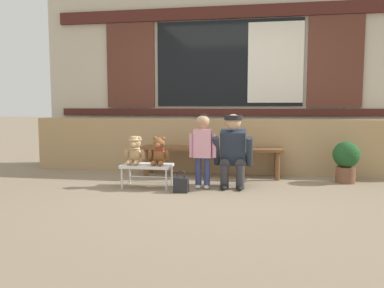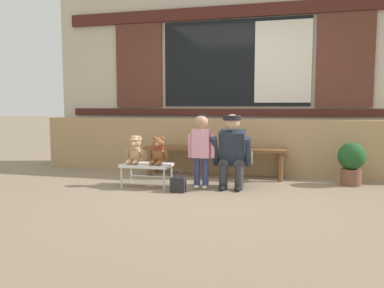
% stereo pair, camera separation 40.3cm
% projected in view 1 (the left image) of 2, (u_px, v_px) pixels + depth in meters
% --- Properties ---
extents(ground_plane, '(60.00, 60.00, 0.00)m').
position_uv_depth(ground_plane, '(216.00, 192.00, 4.65)').
color(ground_plane, '#84725B').
extents(brick_low_wall, '(6.28, 0.25, 0.85)m').
position_uv_depth(brick_low_wall, '(226.00, 146.00, 6.00)').
color(brick_low_wall, tan).
rests_on(brick_low_wall, ground).
extents(shop_facade, '(6.41, 0.26, 3.65)m').
position_uv_depth(shop_facade, '(229.00, 60.00, 6.37)').
color(shop_facade, beige).
rests_on(shop_facade, ground).
extents(wooden_bench_long, '(2.10, 0.40, 0.44)m').
position_uv_depth(wooden_bench_long, '(211.00, 152.00, 5.68)').
color(wooden_bench_long, brown).
rests_on(wooden_bench_long, ground).
extents(small_display_bench, '(0.64, 0.36, 0.30)m').
position_uv_depth(small_display_bench, '(147.00, 167.00, 4.92)').
color(small_display_bench, silver).
rests_on(small_display_bench, ground).
extents(teddy_bear_with_hat, '(0.28, 0.27, 0.36)m').
position_uv_depth(teddy_bear_with_hat, '(135.00, 151.00, 4.93)').
color(teddy_bear_with_hat, tan).
rests_on(teddy_bear_with_hat, small_display_bench).
extents(teddy_bear_plain, '(0.28, 0.26, 0.36)m').
position_uv_depth(teddy_bear_plain, '(159.00, 152.00, 4.88)').
color(teddy_bear_plain, brown).
rests_on(teddy_bear_plain, small_display_bench).
extents(child_standing, '(0.35, 0.18, 0.96)m').
position_uv_depth(child_standing, '(203.00, 142.00, 4.83)').
color(child_standing, navy).
rests_on(child_standing, ground).
extents(adult_crouching, '(0.50, 0.49, 0.95)m').
position_uv_depth(adult_crouching, '(234.00, 151.00, 4.91)').
color(adult_crouching, '#333338').
rests_on(adult_crouching, ground).
extents(handbag_on_ground, '(0.18, 0.11, 0.27)m').
position_uv_depth(handbag_on_ground, '(181.00, 185.00, 4.65)').
color(handbag_on_ground, '#232328').
rests_on(handbag_on_ground, ground).
extents(potted_plant, '(0.36, 0.36, 0.57)m').
position_uv_depth(potted_plant, '(346.00, 159.00, 5.22)').
color(potted_plant, brown).
rests_on(potted_plant, ground).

